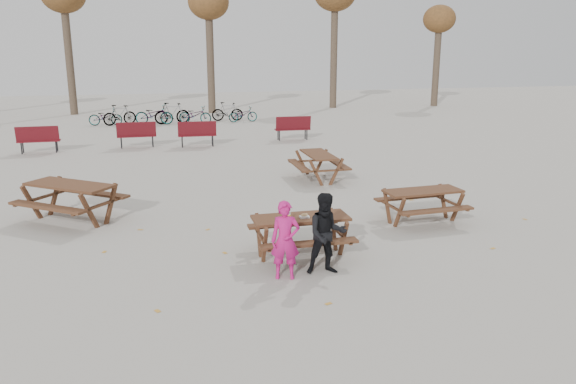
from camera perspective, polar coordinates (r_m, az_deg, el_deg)
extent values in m
plane|color=gray|center=(10.77, 1.27, -6.46)|extent=(80.00, 80.00, 0.00)
cube|color=#3A2115|center=(10.52, 1.29, -2.65)|extent=(1.80, 0.70, 0.05)
cube|color=#3A2115|center=(10.07, 2.17, -5.26)|extent=(1.80, 0.25, 0.05)
cube|color=#3A2115|center=(11.17, 0.49, -3.23)|extent=(1.80, 0.25, 0.05)
cylinder|color=#3A2115|center=(10.21, -2.37, -5.49)|extent=(0.08, 0.08, 0.73)
cylinder|color=#3A2115|center=(10.76, -3.01, -4.42)|extent=(0.08, 0.08, 0.73)
cylinder|color=#3A2115|center=(10.58, 5.64, -4.81)|extent=(0.08, 0.08, 0.73)
cylinder|color=#3A2115|center=(11.12, 4.62, -3.82)|extent=(0.08, 0.08, 0.73)
cube|color=silver|center=(10.44, 1.67, -2.54)|extent=(0.18, 0.11, 0.03)
ellipsoid|color=tan|center=(10.43, 1.67, -2.32)|extent=(0.14, 0.06, 0.05)
cylinder|color=silver|center=(10.34, 0.11, -2.38)|extent=(0.06, 0.06, 0.15)
cylinder|color=#EEA30C|center=(10.34, 0.11, -2.47)|extent=(0.07, 0.07, 0.05)
cylinder|color=white|center=(10.31, 0.11, -1.93)|extent=(0.03, 0.03, 0.02)
imported|color=#BB176C|center=(9.53, -0.27, -4.93)|extent=(0.56, 0.43, 1.36)
imported|color=black|center=(9.74, 3.96, -4.26)|extent=(0.75, 0.61, 1.45)
imported|color=black|center=(30.07, -18.06, 7.28)|extent=(1.66, 0.66, 0.86)
imported|color=black|center=(29.97, -16.74, 7.51)|extent=(1.77, 1.11, 1.03)
imported|color=black|center=(29.74, -13.45, 7.66)|extent=(2.02, 1.05, 1.01)
imported|color=black|center=(29.75, -11.69, 7.85)|extent=(1.89, 0.84, 1.10)
imported|color=black|center=(29.66, -9.42, 7.75)|extent=(1.83, 1.25, 0.91)
imported|color=black|center=(30.57, -6.18, 8.14)|extent=(1.70, 0.61, 1.00)
imported|color=black|center=(30.05, -4.60, 7.88)|extent=(1.58, 0.67, 0.81)
cylinder|color=#382B21|center=(35.49, -21.33, 12.42)|extent=(0.44, 0.44, 6.30)
cylinder|color=#382B21|center=(34.41, -7.88, 12.92)|extent=(0.44, 0.44, 5.95)
ellipsoid|color=brown|center=(34.49, -8.08, 18.58)|extent=(2.38, 2.38, 2.02)
cylinder|color=#382B21|center=(37.08, 4.68, 13.66)|extent=(0.44, 0.44, 6.65)
cylinder|color=#382B21|center=(39.40, 14.83, 12.27)|extent=(0.44, 0.44, 5.25)
ellipsoid|color=brown|center=(39.42, 15.13, 16.62)|extent=(2.10, 2.10, 1.79)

